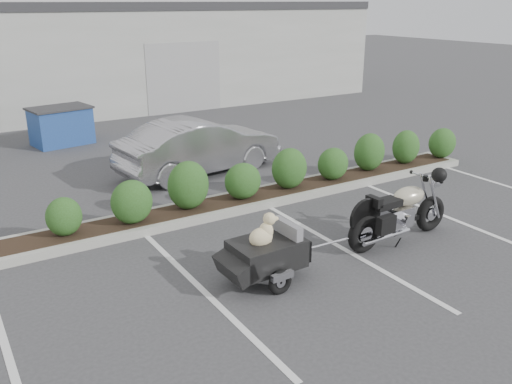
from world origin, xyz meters
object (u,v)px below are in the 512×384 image
motorcycle (400,213)px  sedan (200,146)px  dumpster (61,125)px  pet_trailer (266,253)px

motorcycle → sedan: bearing=100.4°
dumpster → pet_trailer: bearing=-96.1°
motorcycle → sedan: (-1.18, 5.53, 0.14)m
pet_trailer → sedan: bearing=72.1°
motorcycle → dumpster: 10.80m
sedan → dumpster: bearing=18.2°
sedan → dumpster: size_ratio=2.21×
pet_trailer → sedan: (1.60, 5.51, 0.21)m
pet_trailer → dumpster: (-0.64, 10.22, 0.09)m
pet_trailer → sedan: sedan is taller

